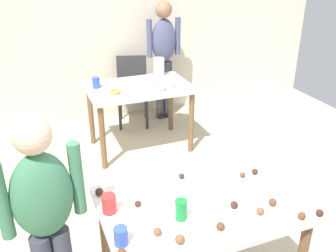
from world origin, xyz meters
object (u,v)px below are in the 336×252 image
chair_far_table (132,86)px  person_girl_near (46,216)px  pitcher_far (159,67)px  dining_table_near (200,215)px  mixing_bowl (161,199)px  soda_can (181,210)px  person_adult_far (164,51)px  dining_table_far (139,95)px

chair_far_table → person_girl_near: size_ratio=0.62×
person_girl_near → pitcher_far: person_girl_near is taller
dining_table_near → mixing_bowl: mixing_bowl is taller
mixing_bowl → dining_table_near: bearing=-17.2°
person_girl_near → soda_can: (0.70, -0.19, -0.02)m
chair_far_table → soda_can: soda_can is taller
dining_table_near → person_girl_near: size_ratio=0.83×
dining_table_near → person_girl_near: (-0.87, 0.10, 0.18)m
person_adult_far → dining_table_far: bearing=-128.7°
dining_table_far → pitcher_far: pitcher_far is taller
dining_table_near → chair_far_table: 2.85m
person_adult_far → dining_table_near: bearing=-106.9°
person_adult_far → pitcher_far: bearing=-117.7°
soda_can → person_girl_near: bearing=164.4°
chair_far_table → person_adult_far: bearing=-2.1°
mixing_bowl → pitcher_far: 2.45m
dining_table_far → person_adult_far: size_ratio=0.73×
dining_table_near → mixing_bowl: (-0.22, 0.07, 0.14)m
dining_table_near → person_adult_far: size_ratio=0.76×
dining_table_near → soda_can: 0.25m
person_girl_near → mixing_bowl: size_ratio=8.62×
chair_far_table → person_adult_far: size_ratio=0.57×
dining_table_far → person_girl_near: size_ratio=0.80×
dining_table_near → person_adult_far: 2.94m
mixing_bowl → person_adult_far: bearing=68.5°
pitcher_far → dining_table_far: bearing=-141.6°
dining_table_near → person_girl_near: bearing=173.7°
chair_far_table → pitcher_far: bearing=-65.8°
chair_far_table → mixing_bowl: bearing=-103.2°
chair_far_table → mixing_bowl: (-0.64, -2.75, 0.29)m
dining_table_near → pitcher_far: size_ratio=5.58×
dining_table_far → soda_can: size_ratio=9.17×
dining_table_near → pitcher_far: 2.46m
dining_table_far → chair_far_table: chair_far_table is taller
chair_far_table → mixing_bowl: chair_far_table is taller
dining_table_far → person_girl_near: person_girl_near is taller
dining_table_near → person_adult_far: person_adult_far is taller
dining_table_far → mixing_bowl: (-0.51, -2.03, 0.15)m
mixing_bowl → soda_can: (0.05, -0.17, 0.03)m
chair_far_table → soda_can: bearing=-101.4°
dining_table_near → soda_can: bearing=-149.7°
dining_table_near → soda_can: size_ratio=9.61×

